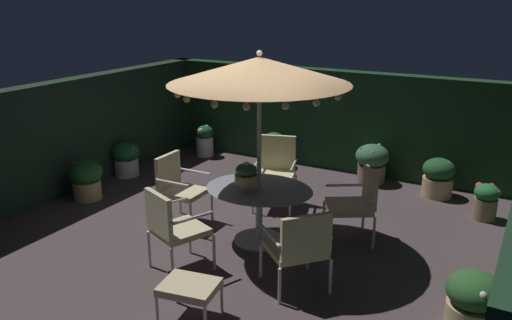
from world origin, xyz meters
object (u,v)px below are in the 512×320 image
potted_plant_front_corner (473,300)px  patio_chair_north (357,200)px  centerpiece_planter (246,175)px  patio_chair_southeast (172,225)px  ottoman_footrest (189,288)px  potted_plant_left_near (372,162)px  potted_plant_back_center (86,179)px  potted_plant_left_far (274,147)px  potted_plant_right_far (486,200)px  patio_chair_east (178,184)px  potted_plant_back_right (126,158)px  patio_chair_south (299,245)px  patio_dining_table (259,201)px  patio_chair_northeast (276,168)px  potted_plant_right_near (438,177)px  patio_umbrella (259,71)px  potted_plant_back_left (205,140)px

potted_plant_front_corner → patio_chair_north: bearing=141.0°
centerpiece_planter → patio_chair_southeast: (-0.42, -0.97, -0.38)m
ottoman_footrest → patio_chair_southeast: bearing=136.7°
ottoman_footrest → potted_plant_left_near: size_ratio=0.92×
potted_plant_back_center → potted_plant_left_far: bearing=58.6°
potted_plant_left_far → potted_plant_right_far: bearing=-10.7°
patio_chair_east → potted_plant_left_far: size_ratio=1.54×
potted_plant_left_near → potted_plant_back_right: (-3.93, -1.80, -0.03)m
patio_chair_south → potted_plant_left_far: bearing=120.8°
potted_plant_back_center → potted_plant_left_far: potted_plant_left_far is taller
patio_chair_southeast → potted_plant_right_far: 4.53m
patio_dining_table → potted_plant_back_center: patio_dining_table is taller
potted_plant_back_center → centerpiece_planter: bearing=-3.5°
patio_chair_southeast → potted_plant_back_right: (-2.84, 2.32, -0.26)m
patio_chair_north → patio_chair_south: bearing=-94.9°
patio_chair_northeast → potted_plant_back_center: 3.00m
potted_plant_left_near → potted_plant_right_near: (1.13, -0.13, -0.03)m
centerpiece_planter → patio_chair_north: bearing=37.1°
patio_chair_southeast → potted_plant_back_center: size_ratio=1.61×
patio_dining_table → potted_plant_front_corner: bearing=-13.6°
patio_dining_table → ottoman_footrest: bearing=-82.8°
patio_umbrella → patio_chair_east: size_ratio=2.51×
patio_umbrella → patio_chair_east: 2.10m
potted_plant_right_near → potted_plant_back_right: bearing=-161.7°
potted_plant_left_near → ottoman_footrest: bearing=-94.4°
potted_plant_right_far → potted_plant_front_corner: size_ratio=0.89×
patio_chair_southeast → potted_plant_front_corner: (3.20, 0.53, -0.29)m
ottoman_footrest → potted_plant_front_corner: bearing=25.9°
potted_plant_front_corner → potted_plant_back_left: (-5.50, 3.47, 0.02)m
patio_chair_southeast → potted_plant_left_far: 4.19m
patio_chair_east → patio_dining_table: bearing=1.3°
potted_plant_left_near → patio_chair_south: bearing=-84.6°
potted_plant_back_right → potted_plant_front_corner: bearing=-16.5°
patio_chair_south → centerpiece_planter: bearing=148.0°
potted_plant_left_near → potted_plant_left_far: 1.89m
potted_plant_back_right → potted_plant_left_far: 2.71m
patio_chair_northeast → ottoman_footrest: patio_chair_northeast is taller
patio_chair_north → potted_plant_back_center: bearing=-170.7°
patio_umbrella → patio_chair_northeast: size_ratio=2.35×
potted_plant_right_near → potted_plant_back_left: bearing=180.0°
patio_umbrella → patio_chair_northeast: (-0.38, 1.23, -1.64)m
patio_dining_table → patio_chair_north: 1.27m
ottoman_footrest → potted_plant_back_right: bearing=139.9°
patio_chair_east → patio_chair_southeast: patio_chair_southeast is taller
centerpiece_planter → ottoman_footrest: centerpiece_planter is taller
patio_dining_table → potted_plant_back_left: (-2.78, 2.81, -0.24)m
patio_umbrella → potted_plant_back_center: patio_umbrella is taller
ottoman_footrest → potted_plant_front_corner: 2.76m
patio_chair_east → patio_chair_south: size_ratio=1.03×
centerpiece_planter → potted_plant_left_near: bearing=78.0°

